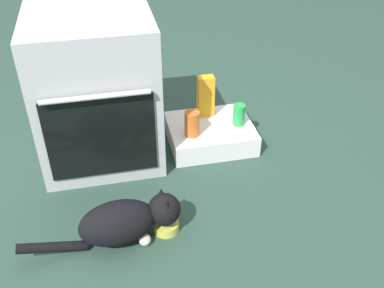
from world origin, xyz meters
name	(u,v)px	position (x,y,z in m)	size (l,w,h in m)	color
ground	(112,198)	(0.00, 0.00, 0.00)	(8.00, 8.00, 0.00)	#284238
oven	(96,90)	(-0.01, 0.39, 0.39)	(0.60, 0.62, 0.77)	#B7BABF
pantry_cabinet	(210,134)	(0.58, 0.35, 0.06)	(0.46, 0.38, 0.12)	white
food_bowl	(166,225)	(0.22, -0.26, 0.03)	(0.12, 0.12, 0.07)	#D1D14C
cat	(126,221)	(0.05, -0.28, 0.11)	(0.69, 0.23, 0.21)	black
juice_carton	(206,96)	(0.58, 0.46, 0.24)	(0.09, 0.06, 0.24)	orange
soda_can	(239,115)	(0.74, 0.33, 0.18)	(0.07, 0.07, 0.12)	green
sauce_jar	(192,124)	(0.46, 0.28, 0.19)	(0.08, 0.08, 0.14)	#D16023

